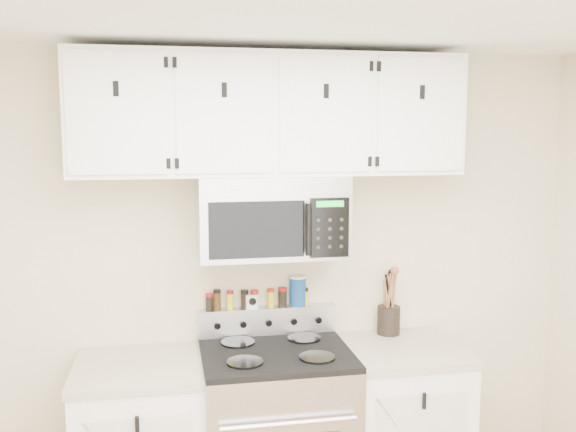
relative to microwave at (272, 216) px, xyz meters
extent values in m
cube|color=#BFB38F|center=(0.00, 0.19, -0.38)|extent=(3.50, 0.01, 2.50)
cube|color=black|center=(0.00, -0.13, -0.69)|extent=(0.76, 0.65, 0.03)
cube|color=#B7B7BA|center=(0.00, 0.16, -0.60)|extent=(0.76, 0.08, 0.15)
cylinder|color=black|center=(-0.18, -0.28, -0.67)|extent=(0.18, 0.18, 0.01)
cylinder|color=black|center=(0.18, -0.28, -0.67)|extent=(0.18, 0.18, 0.01)
cylinder|color=black|center=(-0.18, 0.02, -0.67)|extent=(0.18, 0.18, 0.01)
cylinder|color=black|center=(0.18, 0.02, -0.67)|extent=(0.18, 0.18, 0.01)
cube|color=tan|center=(-0.69, -0.10, -0.73)|extent=(0.64, 0.62, 0.04)
cube|color=white|center=(0.69, -0.10, -1.19)|extent=(0.62, 0.60, 0.88)
cube|color=tan|center=(0.69, -0.10, -0.73)|extent=(0.64, 0.62, 0.04)
cube|color=#9E9EA3|center=(0.00, 0.01, 0.00)|extent=(0.76, 0.38, 0.42)
cube|color=#B7B7BA|center=(0.00, -0.19, 0.17)|extent=(0.73, 0.01, 0.08)
cube|color=black|center=(-0.10, -0.19, -0.04)|extent=(0.47, 0.01, 0.28)
cube|color=black|center=(0.26, -0.19, -0.04)|extent=(0.20, 0.01, 0.30)
cylinder|color=black|center=(0.15, -0.23, -0.04)|extent=(0.03, 0.03, 0.26)
cube|color=white|center=(0.00, 0.03, 0.52)|extent=(2.00, 0.33, 0.62)
cube|color=white|center=(-0.75, -0.14, 0.52)|extent=(0.46, 0.01, 0.57)
cube|color=black|center=(-0.75, -0.15, 0.63)|extent=(0.02, 0.01, 0.07)
cube|color=white|center=(-0.25, -0.14, 0.52)|extent=(0.46, 0.01, 0.57)
cube|color=black|center=(-0.25, -0.15, 0.63)|extent=(0.03, 0.01, 0.07)
cube|color=white|center=(0.25, -0.14, 0.52)|extent=(0.46, 0.01, 0.57)
cube|color=black|center=(0.25, -0.15, 0.63)|extent=(0.03, 0.01, 0.07)
cube|color=white|center=(0.75, -0.14, 0.52)|extent=(0.46, 0.01, 0.57)
cube|color=black|center=(0.75, -0.15, 0.63)|extent=(0.02, 0.01, 0.07)
cylinder|color=black|center=(0.69, 0.11, -0.63)|extent=(0.13, 0.13, 0.16)
cylinder|color=brown|center=(0.69, 0.11, -0.51)|extent=(0.01, 0.01, 0.30)
cylinder|color=brown|center=(0.71, 0.09, -0.50)|extent=(0.01, 0.01, 0.32)
cylinder|color=brown|center=(0.67, 0.12, -0.52)|extent=(0.01, 0.01, 0.28)
cylinder|color=black|center=(0.70, 0.13, -0.51)|extent=(0.01, 0.01, 0.29)
cylinder|color=brown|center=(0.68, 0.08, -0.50)|extent=(0.01, 0.01, 0.31)
cube|color=silver|center=(-0.09, 0.16, -0.49)|extent=(0.07, 0.06, 0.08)
cylinder|color=navy|center=(0.17, 0.16, -0.45)|extent=(0.09, 0.09, 0.16)
cylinder|color=white|center=(0.17, 0.16, -0.37)|extent=(0.09, 0.09, 0.01)
cylinder|color=black|center=(-0.32, 0.16, -0.49)|extent=(0.04, 0.04, 0.08)
cylinder|color=#A30C19|center=(-0.32, 0.16, -0.45)|extent=(0.04, 0.04, 0.02)
cylinder|color=#3F290F|center=(-0.28, 0.16, -0.48)|extent=(0.04, 0.04, 0.10)
cylinder|color=black|center=(-0.28, 0.16, -0.43)|extent=(0.04, 0.04, 0.02)
cylinder|color=yellow|center=(-0.21, 0.16, -0.49)|extent=(0.04, 0.04, 0.09)
cylinder|color=maroon|center=(-0.21, 0.16, -0.44)|extent=(0.04, 0.04, 0.02)
cylinder|color=black|center=(-0.13, 0.16, -0.49)|extent=(0.04, 0.04, 0.09)
cylinder|color=black|center=(-0.13, 0.16, -0.44)|extent=(0.04, 0.04, 0.02)
cylinder|color=#462810|center=(-0.07, 0.16, -0.49)|extent=(0.04, 0.04, 0.08)
cylinder|color=#AD0D15|center=(-0.07, 0.16, -0.44)|extent=(0.04, 0.04, 0.02)
cylinder|color=gold|center=(0.02, 0.16, -0.49)|extent=(0.04, 0.04, 0.09)
cylinder|color=#B6150E|center=(0.02, 0.16, -0.44)|extent=(0.04, 0.04, 0.02)
cylinder|color=black|center=(0.09, 0.16, -0.48)|extent=(0.05, 0.05, 0.09)
cylinder|color=#9D0C0F|center=(0.09, 0.16, -0.43)|extent=(0.05, 0.05, 0.02)
cylinder|color=#422210|center=(0.15, 0.16, -0.49)|extent=(0.04, 0.04, 0.09)
cylinder|color=black|center=(0.15, 0.16, -0.43)|extent=(0.04, 0.04, 0.02)
cylinder|color=gold|center=(0.21, 0.16, -0.49)|extent=(0.04, 0.04, 0.08)
cylinder|color=black|center=(0.21, 0.16, -0.44)|extent=(0.04, 0.04, 0.02)
camera|label=1|loc=(-0.54, -3.25, 0.45)|focal=40.00mm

